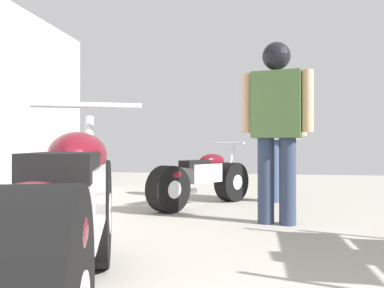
{
  "coord_description": "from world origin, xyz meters",
  "views": [
    {
      "loc": [
        0.22,
        0.14,
        0.75
      ],
      "look_at": [
        -0.27,
        2.99,
        0.77
      ],
      "focal_mm": 35.02,
      "sensor_mm": 36.0,
      "label": 1
    }
  ],
  "objects_px": {
    "motorcycle_maroon_cruiser": "(69,228)",
    "motorcycle_black_naked": "(201,180)",
    "mechanic_with_helmet": "(276,115)",
    "mechanic_in_blue": "(281,123)"
  },
  "relations": [
    {
      "from": "motorcycle_maroon_cruiser",
      "to": "motorcycle_black_naked",
      "type": "xyz_separation_m",
      "value": [
        0.07,
        3.22,
        -0.08
      ]
    },
    {
      "from": "motorcycle_black_naked",
      "to": "mechanic_with_helmet",
      "type": "bearing_deg",
      "value": -46.89
    },
    {
      "from": "motorcycle_black_naked",
      "to": "mechanic_with_helmet",
      "type": "height_order",
      "value": "mechanic_with_helmet"
    },
    {
      "from": "motorcycle_black_naked",
      "to": "mechanic_with_helmet",
      "type": "xyz_separation_m",
      "value": [
        0.88,
        -0.94,
        0.72
      ]
    },
    {
      "from": "motorcycle_maroon_cruiser",
      "to": "mechanic_with_helmet",
      "type": "height_order",
      "value": "mechanic_with_helmet"
    },
    {
      "from": "motorcycle_maroon_cruiser",
      "to": "mechanic_in_blue",
      "type": "xyz_separation_m",
      "value": [
        1.09,
        3.79,
        0.66
      ]
    },
    {
      "from": "motorcycle_black_naked",
      "to": "mechanic_with_helmet",
      "type": "relative_size",
      "value": 0.89
    },
    {
      "from": "mechanic_with_helmet",
      "to": "motorcycle_maroon_cruiser",
      "type": "bearing_deg",
      "value": -112.6
    },
    {
      "from": "mechanic_in_blue",
      "to": "mechanic_with_helmet",
      "type": "relative_size",
      "value": 1.01
    },
    {
      "from": "motorcycle_black_naked",
      "to": "mechanic_with_helmet",
      "type": "distance_m",
      "value": 1.48
    }
  ]
}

